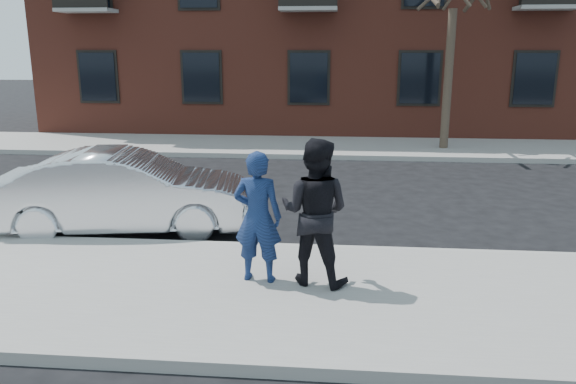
# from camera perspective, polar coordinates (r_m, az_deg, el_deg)

# --- Properties ---
(ground) EXTENTS (100.00, 100.00, 0.00)m
(ground) POSITION_cam_1_polar(r_m,az_deg,el_deg) (7.71, -4.29, -10.17)
(ground) COLOR black
(ground) RESTS_ON ground
(near_sidewalk) EXTENTS (50.00, 3.50, 0.15)m
(near_sidewalk) POSITION_cam_1_polar(r_m,az_deg,el_deg) (7.46, -4.62, -10.43)
(near_sidewalk) COLOR gray
(near_sidewalk) RESTS_ON ground
(near_curb) EXTENTS (50.00, 0.10, 0.15)m
(near_curb) POSITION_cam_1_polar(r_m,az_deg,el_deg) (9.10, -2.70, -5.71)
(near_curb) COLOR #999691
(near_curb) RESTS_ON ground
(far_sidewalk) EXTENTS (50.00, 3.50, 0.15)m
(far_sidewalk) POSITION_cam_1_polar(r_m,az_deg,el_deg) (18.47, 1.44, 4.65)
(far_sidewalk) COLOR gray
(far_sidewalk) RESTS_ON ground
(far_curb) EXTENTS (50.00, 0.10, 0.15)m
(far_curb) POSITION_cam_1_polar(r_m,az_deg,el_deg) (16.70, 1.03, 3.61)
(far_curb) COLOR #999691
(far_curb) RESTS_ON ground
(silver_sedan) EXTENTS (4.61, 2.17, 1.46)m
(silver_sedan) POSITION_cam_1_polar(r_m,az_deg,el_deg) (10.34, -16.09, -0.01)
(silver_sedan) COLOR silver
(silver_sedan) RESTS_ON ground
(man_hoodie) EXTENTS (0.69, 0.54, 1.78)m
(man_hoodie) POSITION_cam_1_polar(r_m,az_deg,el_deg) (7.43, -3.10, -2.54)
(man_hoodie) COLOR navy
(man_hoodie) RESTS_ON near_sidewalk
(man_peacoat) EXTENTS (1.10, 0.96, 1.95)m
(man_peacoat) POSITION_cam_1_polar(r_m,az_deg,el_deg) (7.35, 2.74, -2.04)
(man_peacoat) COLOR black
(man_peacoat) RESTS_ON near_sidewalk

